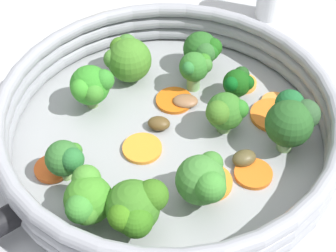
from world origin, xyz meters
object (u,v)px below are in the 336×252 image
(carrot_slice_1, at_px, (210,182))
(carrot_slice_4, at_px, (142,148))
(mushroom_piece_0, at_px, (159,123))
(broccoli_floret_1, at_px, (66,159))
(mushroom_piece_2, at_px, (185,101))
(skillet, at_px, (168,141))
(broccoli_floret_4, at_px, (135,208))
(broccoli_floret_8, at_px, (91,86))
(carrot_slice_7, at_px, (52,169))
(carrot_slice_0, at_px, (275,103))
(mushroom_piece_1, at_px, (244,158))
(carrot_slice_2, at_px, (170,100))
(carrot_slice_5, at_px, (243,83))
(broccoli_floret_9, at_px, (87,199))
(broccoli_floret_10, at_px, (203,50))
(carrot_slice_3, at_px, (253,174))
(broccoli_floret_5, at_px, (292,118))
(broccoli_floret_0, at_px, (238,83))
(broccoli_floret_6, at_px, (196,67))
(carrot_slice_6, at_px, (273,115))
(broccoli_floret_7, at_px, (225,112))
(broccoli_floret_2, at_px, (203,180))

(carrot_slice_1, xyz_separation_m, carrot_slice_4, (-0.03, -0.07, -0.00))
(carrot_slice_1, relative_size, mushroom_piece_0, 1.86)
(broccoli_floret_1, xyz_separation_m, mushroom_piece_2, (-0.11, 0.10, -0.02))
(skillet, xyz_separation_m, broccoli_floret_4, (0.11, -0.01, 0.04))
(skillet, relative_size, broccoli_floret_1, 7.40)
(broccoli_floret_1, height_order, broccoli_floret_8, broccoli_floret_8)
(carrot_slice_7, height_order, broccoli_floret_1, broccoli_floret_1)
(carrot_slice_0, relative_size, mushroom_piece_1, 1.24)
(carrot_slice_2, height_order, carrot_slice_5, carrot_slice_5)
(broccoli_floret_9, xyz_separation_m, broccoli_floret_10, (-0.21, 0.08, -0.00))
(carrot_slice_5, relative_size, broccoli_floret_8, 0.61)
(carrot_slice_3, xyz_separation_m, carrot_slice_4, (-0.02, -0.11, -0.00))
(skillet, relative_size, carrot_slice_1, 7.54)
(carrot_slice_7, bearing_deg, broccoli_floret_5, 106.16)
(carrot_slice_4, relative_size, broccoli_floret_1, 0.89)
(carrot_slice_1, bearing_deg, broccoli_floret_4, -46.25)
(broccoli_floret_0, bearing_deg, broccoli_floret_6, -102.84)
(carrot_slice_6, bearing_deg, broccoli_floret_6, -111.65)
(carrot_slice_3, relative_size, carrot_slice_4, 0.93)
(broccoli_floret_4, bearing_deg, carrot_slice_3, 126.03)
(broccoli_floret_6, xyz_separation_m, broccoli_floret_10, (-0.03, 0.01, -0.00))
(carrot_slice_5, relative_size, broccoli_floret_6, 0.66)
(carrot_slice_5, bearing_deg, skillet, -39.62)
(broccoli_floret_1, height_order, mushroom_piece_0, broccoli_floret_1)
(carrot_slice_3, height_order, mushroom_piece_2, mushroom_piece_2)
(skillet, height_order, broccoli_floret_1, broccoli_floret_1)
(broccoli_floret_7, bearing_deg, carrot_slice_1, -6.85)
(broccoli_floret_7, xyz_separation_m, broccoli_floret_9, (0.12, -0.11, 0.00))
(carrot_slice_4, distance_m, broccoli_floret_0, 0.12)
(broccoli_floret_2, distance_m, broccoli_floret_9, 0.10)
(broccoli_floret_4, bearing_deg, carrot_slice_5, 156.76)
(broccoli_floret_4, bearing_deg, carrot_slice_2, 176.81)
(carrot_slice_4, distance_m, broccoli_floret_7, 0.09)
(carrot_slice_1, height_order, carrot_slice_4, same)
(carrot_slice_4, distance_m, carrot_slice_5, 0.14)
(carrot_slice_5, relative_size, broccoli_floret_7, 0.66)
(carrot_slice_7, height_order, mushroom_piece_2, mushroom_piece_2)
(broccoli_floret_8, distance_m, broccoli_floret_10, 0.13)
(carrot_slice_3, xyz_separation_m, broccoli_floret_8, (-0.07, -0.17, 0.03))
(broccoli_floret_6, relative_size, broccoli_floret_9, 0.84)
(carrot_slice_2, relative_size, broccoli_floret_6, 0.85)
(broccoli_floret_9, relative_size, mushroom_piece_2, 2.05)
(carrot_slice_0, bearing_deg, carrot_slice_2, -84.51)
(carrot_slice_3, relative_size, carrot_slice_6, 0.78)
(skillet, bearing_deg, carrot_slice_6, 111.70)
(carrot_slice_3, xyz_separation_m, broccoli_floret_5, (-0.04, 0.03, 0.03))
(carrot_slice_1, distance_m, carrot_slice_3, 0.04)
(broccoli_floret_0, xyz_separation_m, broccoli_floret_8, (0.03, -0.15, 0.01))
(broccoli_floret_0, relative_size, mushroom_piece_2, 1.37)
(carrot_slice_7, xyz_separation_m, broccoli_floret_10, (-0.16, 0.13, 0.03))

